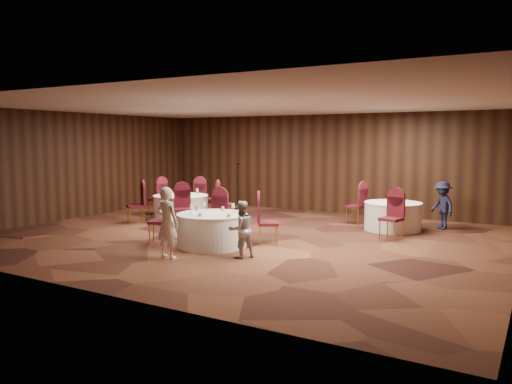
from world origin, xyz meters
The scene contains 15 objects.
ground centered at (0.00, 0.00, 0.00)m, with size 12.00×12.00×0.00m, color black.
room_shell centered at (0.00, 0.00, 1.96)m, with size 12.00×12.00×12.00m.
table_main centered at (-0.05, -1.31, 0.38)m, with size 1.58×1.58×0.74m.
table_left centered at (-2.99, 1.25, 0.38)m, with size 1.62×1.62×0.74m.
table_right centered at (2.89, 2.74, 0.38)m, with size 1.48×1.48×0.74m.
chairs_main centered at (-0.33, -0.70, 0.50)m, with size 3.00×2.14×1.00m.
chairs_left centered at (-3.01, 1.30, 0.50)m, with size 3.25×3.03×1.00m.
chairs_right centered at (2.44, 2.38, 0.50)m, with size 2.09×2.35×1.00m.
tabletop_main centered at (0.11, -1.40, 0.84)m, with size 1.11×1.08×0.22m.
tabletop_left centered at (-2.99, 1.26, 0.82)m, with size 0.93×0.78×0.22m.
tabletop_right centered at (3.12, 2.54, 0.90)m, with size 0.08×0.08×0.22m.
mic_stand centered at (-2.79, 4.09, 0.46)m, with size 0.24×0.24×1.58m.
woman_a centered at (-0.19, -2.66, 0.72)m, with size 0.53×0.34×1.44m, color white.
woman_b centered at (1.07, -1.90, 0.58)m, with size 0.56×0.44×1.16m, color #A7A7AC.
man_c centered at (3.98, 3.55, 0.64)m, with size 0.83×0.48×1.28m, color black.
Camera 1 is at (6.31, -10.28, 2.38)m, focal length 35.00 mm.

